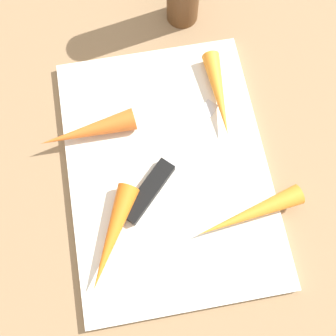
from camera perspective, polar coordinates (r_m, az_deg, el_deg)
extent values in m
plane|color=#8C6D4C|center=(0.56, 0.00, -0.39)|extent=(1.40, 1.40, 0.00)
cube|color=silver|center=(0.55, 0.00, -0.20)|extent=(0.36, 0.26, 0.01)
cube|color=#B7B7BC|center=(0.56, 3.20, 4.80)|extent=(0.09, 0.09, 0.00)
cube|color=black|center=(0.53, -2.70, -3.16)|extent=(0.08, 0.08, 0.01)
cone|color=orange|center=(0.52, -7.67, -9.31)|extent=(0.13, 0.08, 0.03)
cone|color=orange|center=(0.58, 6.96, 9.95)|extent=(0.12, 0.03, 0.02)
cone|color=orange|center=(0.53, 10.99, -6.21)|extent=(0.05, 0.14, 0.03)
cone|color=orange|center=(0.56, -10.89, 4.97)|extent=(0.04, 0.13, 0.03)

